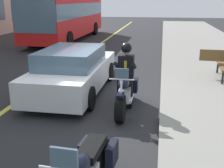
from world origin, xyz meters
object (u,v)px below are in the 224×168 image
rider_main (126,69)px  bus_far (68,13)px  car_silver (73,71)px  motorcycle_main (125,93)px

rider_main → bus_far: (-12.68, -5.79, 0.84)m
bus_far → car_silver: bus_far is taller
bus_far → motorcycle_main: bearing=24.2°
rider_main → car_silver: size_ratio=0.38×
rider_main → car_silver: (-0.99, -1.76, -0.35)m
motorcycle_main → car_silver: 2.14m
motorcycle_main → bus_far: size_ratio=0.20×
rider_main → car_silver: rider_main is taller
motorcycle_main → rider_main: rider_main is taller
motorcycle_main → bus_far: bus_far is taller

